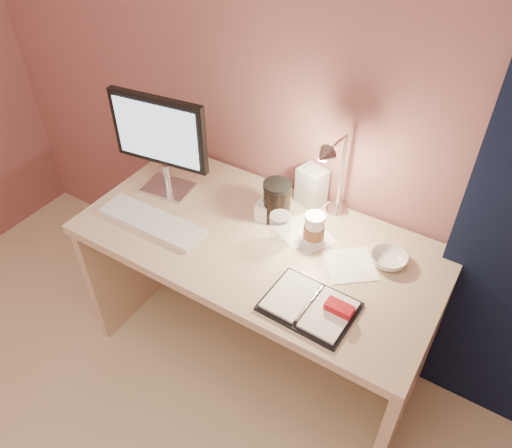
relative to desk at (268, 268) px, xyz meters
The scene contains 14 objects.
desk is the anchor object (origin of this frame).
monitor 0.69m from the desk, behind, with size 0.41×0.17×0.44m.
keyboard 0.52m from the desk, 151.46° to the right, with size 0.45×0.13×0.02m, color white.
planner 0.49m from the desk, 39.54° to the right, with size 0.30×0.23×0.05m.
paper_a 0.42m from the desk, ahead, with size 0.17×0.17×0.00m, color white.
paper_b 0.29m from the desk, 13.15° to the left, with size 0.14×0.14×0.00m, color white.
paper_c 0.26m from the desk, 22.47° to the left, with size 0.16×0.16×0.00m, color white.
coffee_cup 0.34m from the desk, ahead, with size 0.08×0.08×0.13m.
clear_cup 0.31m from the desk, 34.39° to the right, with size 0.08×0.08×0.14m, color white.
bowl 0.53m from the desk, ahead, with size 0.13×0.13×0.04m, color silver.
lotion_bottle 0.29m from the desk, 146.13° to the left, with size 0.05×0.05×0.12m, color white.
dark_jar 0.31m from the desk, 94.86° to the left, with size 0.11×0.11×0.15m, color black.
product_box 0.39m from the desk, 75.15° to the left, with size 0.11×0.09×0.16m, color silver.
desk_lamp 0.52m from the desk, 35.25° to the left, with size 0.10×0.24×0.38m.
Camera 1 is at (0.73, 0.19, 2.03)m, focal length 35.00 mm.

